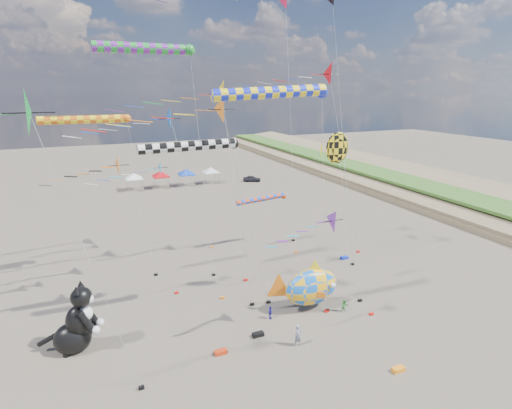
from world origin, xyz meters
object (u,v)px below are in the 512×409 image
at_px(cat_inflatable, 74,317).
at_px(parked_car, 252,179).
at_px(child_green, 344,306).
at_px(child_blue, 270,313).
at_px(person_adult, 298,336).
at_px(fish_inflatable, 311,287).

bearing_deg(cat_inflatable, parked_car, 72.26).
bearing_deg(child_green, child_blue, 168.87).
bearing_deg(person_adult, parked_car, 63.84).
xyz_separation_m(fish_inflatable, person_adult, (-3.51, -4.15, -1.25)).
xyz_separation_m(person_adult, child_blue, (-0.33, 4.13, -0.32)).
height_order(fish_inflatable, parked_car, fish_inflatable).
relative_size(fish_inflatable, child_blue, 5.90).
distance_m(cat_inflatable, person_adult, 16.35).
distance_m(cat_inflatable, child_green, 21.47).
height_order(child_green, child_blue, child_blue).
bearing_deg(parked_car, child_green, -167.25).
height_order(cat_inflatable, child_blue, cat_inflatable).
bearing_deg(person_adult, child_green, 16.32).
xyz_separation_m(child_green, parked_car, (11.94, 49.32, 0.06)).
distance_m(cat_inflatable, child_blue, 15.02).
relative_size(fish_inflatable, parked_car, 1.85).
bearing_deg(cat_inflatable, child_blue, 10.58).
relative_size(cat_inflatable, fish_inflatable, 0.81).
distance_m(person_adult, child_blue, 4.15).
bearing_deg(person_adult, cat_inflatable, 151.03).
xyz_separation_m(child_blue, parked_car, (18.28, 47.79, 0.05)).
relative_size(fish_inflatable, person_adult, 3.77).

